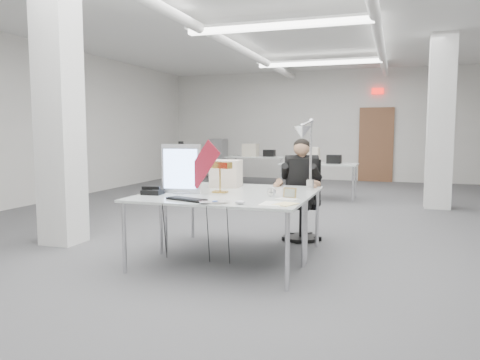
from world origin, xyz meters
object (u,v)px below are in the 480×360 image
(architect_lamp, at_px, (307,148))
(desk_main, at_px, (216,199))
(desk_phone, at_px, (153,192))
(beige_monitor, at_px, (226,174))
(seated_person, at_px, (301,173))
(monitor, at_px, (181,169))
(bankers_lamp, at_px, (220,177))
(office_chair, at_px, (302,198))
(laptop, at_px, (215,203))

(architect_lamp, bearing_deg, desk_main, -112.41)
(desk_phone, bearing_deg, beige_monitor, 54.46)
(beige_monitor, bearing_deg, desk_phone, -125.14)
(desk_main, bearing_deg, seated_person, 69.67)
(monitor, xyz_separation_m, bankers_lamp, (0.39, 0.18, -0.09))
(office_chair, xyz_separation_m, architect_lamp, (0.22, -0.87, 0.68))
(desk_main, relative_size, architect_lamp, 1.82)
(desk_main, xyz_separation_m, beige_monitor, (-0.24, 0.96, 0.18))
(monitor, bearing_deg, bankers_lamp, 16.61)
(bankers_lamp, bearing_deg, architect_lamp, 39.59)
(office_chair, height_order, monitor, monitor)
(office_chair, distance_m, seated_person, 0.34)
(seated_person, bearing_deg, laptop, -126.46)
(desk_phone, bearing_deg, seated_person, 42.68)
(monitor, distance_m, desk_phone, 0.40)
(monitor, bearing_deg, desk_phone, -151.83)
(desk_phone, height_order, beige_monitor, beige_monitor)
(monitor, distance_m, beige_monitor, 0.77)
(bankers_lamp, bearing_deg, seated_person, 78.70)
(seated_person, height_order, beige_monitor, seated_person)
(desk_main, xyz_separation_m, bankers_lamp, (-0.11, 0.42, 0.19))
(desk_main, height_order, beige_monitor, beige_monitor)
(bankers_lamp, distance_m, architect_lamp, 1.02)
(monitor, height_order, desk_phone, monitor)
(office_chair, xyz_separation_m, seated_person, (0.00, -0.05, 0.33))
(seated_person, relative_size, bankers_lamp, 2.81)
(beige_monitor, bearing_deg, office_chair, 33.19)
(monitor, height_order, beige_monitor, monitor)
(office_chair, bearing_deg, beige_monitor, -164.85)
(seated_person, bearing_deg, monitor, -152.71)
(seated_person, height_order, architect_lamp, architect_lamp)
(office_chair, relative_size, laptop, 3.94)
(laptop, height_order, bankers_lamp, bankers_lamp)
(monitor, bearing_deg, beige_monitor, 61.85)
(laptop, relative_size, beige_monitor, 0.83)
(laptop, height_order, architect_lamp, architect_lamp)
(monitor, xyz_separation_m, desk_phone, (-0.25, -0.19, -0.25))
(seated_person, xyz_separation_m, laptop, (-0.44, -1.94, -0.13))
(bankers_lamp, relative_size, architect_lamp, 0.36)
(desk_main, bearing_deg, beige_monitor, 103.82)
(desk_main, distance_m, desk_phone, 0.75)
(laptop, xyz_separation_m, beige_monitor, (-0.38, 1.33, 0.15))
(bankers_lamp, height_order, desk_phone, bankers_lamp)
(seated_person, xyz_separation_m, architect_lamp, (0.22, -0.82, 0.35))
(desk_main, distance_m, laptop, 0.40)
(seated_person, relative_size, beige_monitor, 2.87)
(bankers_lamp, distance_m, beige_monitor, 0.56)
(seated_person, bearing_deg, beige_monitor, -167.04)
(architect_lamp, bearing_deg, monitor, -134.16)
(monitor, xyz_separation_m, architect_lamp, (1.30, 0.51, 0.22))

